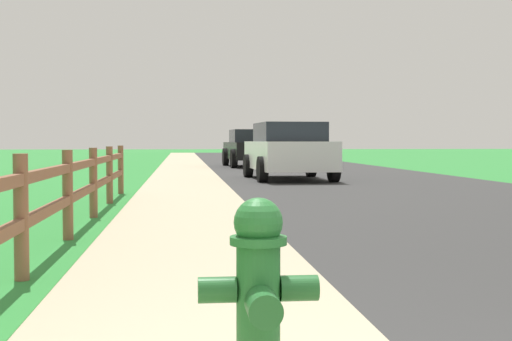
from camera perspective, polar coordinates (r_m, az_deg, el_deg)
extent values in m
plane|color=#2E8537|center=(27.11, -3.67, 0.17)|extent=(120.00, 120.00, 0.00)
cube|color=#313131|center=(29.44, 2.99, 0.35)|extent=(7.00, 66.00, 0.01)
cube|color=#BDAC8C|center=(29.15, -9.73, 0.30)|extent=(6.00, 66.00, 0.01)
cube|color=#2E8537|center=(29.28, -12.66, 0.29)|extent=(5.00, 66.00, 0.00)
cylinder|color=#287233|center=(3.10, 0.18, -11.20)|extent=(0.19, 0.19, 0.65)
cylinder|color=#287233|center=(3.05, 0.18, -5.61)|extent=(0.24, 0.24, 0.03)
sphere|color=#287233|center=(3.04, 0.18, -4.15)|extent=(0.21, 0.21, 0.21)
cube|color=#22612B|center=(3.03, 0.18, -2.87)|extent=(0.04, 0.04, 0.04)
cylinder|color=#22612B|center=(3.07, -3.12, -9.51)|extent=(0.16, 0.11, 0.11)
cylinder|color=#22612B|center=(3.11, 3.45, -9.36)|extent=(0.16, 0.11, 0.11)
cylinder|color=#22612B|center=(2.90, 0.60, -10.88)|extent=(0.14, 0.20, 0.14)
cylinder|color=brown|center=(5.62, -18.26, -3.60)|extent=(0.11, 0.11, 0.96)
cylinder|color=brown|center=(7.77, -14.81, -1.93)|extent=(0.11, 0.11, 0.96)
cylinder|color=brown|center=(9.94, -12.87, -0.98)|extent=(0.11, 0.11, 0.96)
cylinder|color=brown|center=(12.12, -11.63, -0.37)|extent=(0.11, 0.11, 0.96)
cylinder|color=brown|center=(14.30, -10.76, 0.05)|extent=(0.11, 0.11, 0.96)
cube|color=brown|center=(7.77, -14.81, -2.28)|extent=(0.07, 13.16, 0.09)
cube|color=brown|center=(7.75, -14.84, 0.19)|extent=(0.07, 13.16, 0.09)
cube|color=white|center=(19.33, 2.61, 1.22)|extent=(2.03, 4.28, 0.75)
cube|color=#1E232B|center=(19.25, 2.66, 3.08)|extent=(1.73, 2.38, 0.51)
cylinder|color=black|center=(18.28, 6.24, 0.12)|extent=(0.25, 0.67, 0.66)
cylinder|color=black|center=(17.90, 0.51, 0.09)|extent=(0.25, 0.67, 0.66)
cylinder|color=black|center=(20.81, 4.41, 0.40)|extent=(0.25, 0.67, 0.66)
cylinder|color=black|center=(20.48, -0.63, 0.38)|extent=(0.25, 0.67, 0.66)
cube|color=black|center=(28.84, -0.26, 1.60)|extent=(2.14, 4.42, 0.68)
cube|color=#1E232B|center=(28.95, -0.29, 2.78)|extent=(1.78, 1.98, 0.51)
cylinder|color=black|center=(27.69, 2.12, 0.98)|extent=(0.26, 0.74, 0.73)
cylinder|color=black|center=(27.38, -1.79, 0.96)|extent=(0.26, 0.74, 0.73)
cylinder|color=black|center=(30.32, 1.13, 1.10)|extent=(0.26, 0.74, 0.73)
cylinder|color=black|center=(30.04, -2.44, 1.09)|extent=(0.26, 0.74, 0.73)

